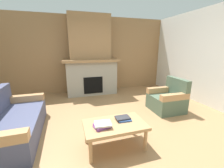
{
  "coord_description": "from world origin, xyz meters",
  "views": [
    {
      "loc": [
        -0.79,
        -2.45,
        1.63
      ],
      "look_at": [
        0.27,
        0.98,
        0.71
      ],
      "focal_mm": 23.11,
      "sensor_mm": 36.0,
      "label": 1
    }
  ],
  "objects": [
    {
      "name": "ground",
      "position": [
        0.0,
        0.0,
        0.0
      ],
      "size": [
        9.0,
        9.0,
        0.0
      ],
      "primitive_type": "plane",
      "color": "#9E754C"
    },
    {
      "name": "wall_back_wood_panel",
      "position": [
        0.0,
        3.0,
        1.35
      ],
      "size": [
        6.0,
        0.12,
        2.7
      ],
      "primitive_type": "cube",
      "color": "#997047",
      "rests_on": "ground"
    },
    {
      "name": "fireplace",
      "position": [
        0.0,
        2.62,
        1.16
      ],
      "size": [
        1.9,
        0.82,
        2.7
      ],
      "color": "gray",
      "rests_on": "ground"
    },
    {
      "name": "book_stack_center",
      "position": [
        0.05,
        -0.39,
        0.46
      ],
      "size": [
        0.25,
        0.19,
        0.05
      ],
      "color": "#335699",
      "rests_on": "coffee_table"
    },
    {
      "name": "couch",
      "position": [
        -1.85,
        0.35,
        0.29
      ],
      "size": [
        0.87,
        1.81,
        0.85
      ],
      "color": "#474C6B",
      "rests_on": "ground"
    },
    {
      "name": "book_stack_near_edge",
      "position": [
        -0.34,
        -0.5,
        0.47
      ],
      "size": [
        0.29,
        0.24,
        0.07
      ],
      "color": "#7A3D84",
      "rests_on": "coffee_table"
    },
    {
      "name": "coffee_table",
      "position": [
        -0.13,
        -0.45,
        0.38
      ],
      "size": [
        1.0,
        0.6,
        0.43
      ],
      "color": "tan",
      "rests_on": "ground"
    },
    {
      "name": "armchair",
      "position": [
        1.67,
        0.52,
        0.29
      ],
      "size": [
        0.77,
        0.77,
        0.85
      ],
      "color": "#4C604C",
      "rests_on": "ground"
    }
  ]
}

